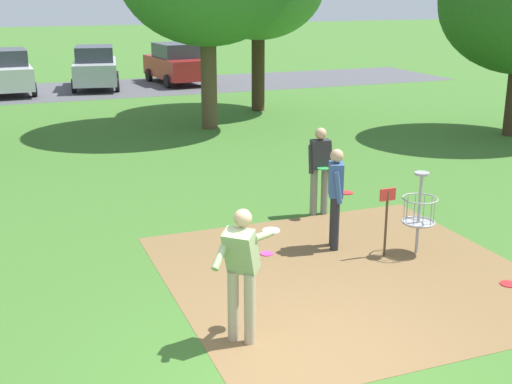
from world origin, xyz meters
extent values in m
plane|color=#3D6B28|center=(0.00, 0.00, 0.00)|extent=(160.00, 160.00, 0.00)
cube|color=brown|center=(1.85, 2.12, 0.00)|extent=(5.38, 5.36, 0.01)
cylinder|color=#9E9EA3|center=(3.33, 2.48, 0.68)|extent=(0.05, 0.05, 1.35)
cylinder|color=#9E9EA3|center=(3.33, 2.48, 1.37)|extent=(0.24, 0.24, 0.04)
torus|color=#9E9EA3|center=(3.33, 2.48, 0.95)|extent=(0.58, 0.58, 0.02)
torus|color=#9E9EA3|center=(3.33, 2.48, 0.55)|extent=(0.55, 0.55, 0.03)
cylinder|color=#9E9EA3|center=(3.33, 2.48, 0.53)|extent=(0.48, 0.48, 0.02)
cylinder|color=gray|center=(3.57, 2.48, 0.75)|extent=(0.01, 0.01, 0.40)
cylinder|color=gray|center=(3.52, 2.62, 0.75)|extent=(0.01, 0.01, 0.40)
cylinder|color=gray|center=(3.40, 2.70, 0.75)|extent=(0.01, 0.01, 0.40)
cylinder|color=gray|center=(3.26, 2.70, 0.75)|extent=(0.01, 0.01, 0.40)
cylinder|color=gray|center=(3.14, 2.62, 0.75)|extent=(0.01, 0.01, 0.40)
cylinder|color=gray|center=(3.09, 2.48, 0.75)|extent=(0.01, 0.01, 0.40)
cylinder|color=gray|center=(3.14, 2.34, 0.75)|extent=(0.01, 0.01, 0.40)
cylinder|color=gray|center=(3.26, 2.25, 0.75)|extent=(0.01, 0.01, 0.40)
cylinder|color=gray|center=(3.40, 2.25, 0.75)|extent=(0.01, 0.01, 0.40)
cylinder|color=gray|center=(3.52, 2.34, 0.75)|extent=(0.01, 0.01, 0.40)
cylinder|color=#4C3823|center=(2.78, 2.58, 0.55)|extent=(0.04, 0.04, 1.10)
cube|color=red|center=(2.78, 2.58, 1.05)|extent=(0.28, 0.03, 0.20)
cylinder|color=slate|center=(2.82, 4.85, 0.46)|extent=(0.14, 0.14, 0.92)
cylinder|color=slate|center=(2.60, 4.88, 0.46)|extent=(0.14, 0.14, 0.92)
cube|color=#2D2D33|center=(2.71, 4.86, 1.20)|extent=(0.39, 0.27, 0.56)
sphere|color=tan|center=(2.71, 4.86, 1.60)|extent=(0.22, 0.22, 0.22)
cylinder|color=#2D2D33|center=(2.90, 4.82, 1.12)|extent=(0.11, 0.18, 0.55)
cylinder|color=#2D2D33|center=(2.52, 4.87, 1.12)|extent=(0.11, 0.18, 0.55)
cylinder|color=green|center=(2.69, 4.69, 0.97)|extent=(0.22, 0.22, 0.02)
cylinder|color=tan|center=(-0.43, 0.89, 0.46)|extent=(0.14, 0.14, 0.92)
cylinder|color=tan|center=(-0.27, 0.74, 0.46)|extent=(0.14, 0.14, 0.92)
cube|color=#93A875|center=(-0.35, 0.81, 1.20)|extent=(0.52, 0.53, 0.60)
sphere|color=tan|center=(-0.31, 0.86, 1.60)|extent=(0.22, 0.22, 0.22)
cylinder|color=#93A875|center=(-0.03, 0.92, 1.32)|extent=(0.47, 0.49, 0.21)
cylinder|color=white|center=(0.16, 1.12, 1.29)|extent=(0.22, 0.22, 0.02)
cylinder|color=#93A875|center=(-0.60, 0.79, 1.25)|extent=(0.39, 0.41, 0.37)
cylinder|color=#232328|center=(2.22, 3.30, 0.46)|extent=(0.14, 0.14, 0.92)
cylinder|color=#232328|center=(2.13, 3.10, 0.46)|extent=(0.14, 0.14, 0.92)
cube|color=#385693|center=(2.17, 3.20, 1.20)|extent=(0.34, 0.42, 0.56)
sphere|color=tan|center=(2.17, 3.20, 1.60)|extent=(0.22, 0.22, 0.22)
cylinder|color=#385693|center=(2.26, 3.37, 1.12)|extent=(0.19, 0.15, 0.55)
cylinder|color=#385693|center=(2.12, 3.02, 1.12)|extent=(0.19, 0.15, 0.55)
cylinder|color=red|center=(2.34, 3.13, 0.97)|extent=(0.22, 0.22, 0.02)
cylinder|color=#E53D99|center=(1.00, 3.32, 0.01)|extent=(0.21, 0.21, 0.02)
cylinder|color=red|center=(3.90, 0.93, 0.01)|extent=(0.25, 0.25, 0.02)
cylinder|color=brown|center=(3.27, 13.72, 1.40)|extent=(0.50, 0.50, 2.80)
cylinder|color=#422D1E|center=(5.87, 16.19, 1.37)|extent=(0.47, 0.47, 2.73)
cube|color=#4C4C51|center=(0.00, 23.71, 0.00)|extent=(36.00, 6.00, 0.01)
cube|color=silver|center=(-2.43, 23.75, 0.75)|extent=(1.91, 4.25, 0.90)
cube|color=#2D333D|center=(-2.43, 23.75, 1.52)|extent=(1.64, 2.23, 0.64)
cylinder|color=black|center=(-1.57, 25.08, 0.30)|extent=(0.20, 0.60, 0.60)
cylinder|color=black|center=(-1.50, 22.47, 0.30)|extent=(0.20, 0.60, 0.60)
cube|color=#B2B7BC|center=(1.23, 24.07, 0.75)|extent=(2.46, 4.44, 0.90)
cube|color=#2D333D|center=(1.23, 24.07, 1.52)|extent=(1.92, 2.41, 0.64)
cylinder|color=black|center=(0.56, 25.50, 0.30)|extent=(0.28, 0.62, 0.60)
cylinder|color=black|center=(2.33, 25.21, 0.30)|extent=(0.28, 0.62, 0.60)
cylinder|color=black|center=(0.13, 22.93, 0.30)|extent=(0.28, 0.62, 0.60)
cylinder|color=black|center=(1.91, 22.64, 0.30)|extent=(0.28, 0.62, 0.60)
cube|color=maroon|center=(4.95, 24.33, 0.75)|extent=(2.23, 4.36, 0.90)
cube|color=#2D333D|center=(4.95, 24.33, 1.52)|extent=(1.80, 2.34, 0.64)
cylinder|color=black|center=(3.92, 25.53, 0.30)|extent=(0.24, 0.62, 0.60)
cylinder|color=black|center=(5.71, 25.72, 0.30)|extent=(0.24, 0.62, 0.60)
cylinder|color=black|center=(4.19, 22.94, 0.30)|extent=(0.24, 0.62, 0.60)
cylinder|color=black|center=(5.98, 23.13, 0.30)|extent=(0.24, 0.62, 0.60)
camera|label=1|loc=(-2.84, -6.10, 4.18)|focal=46.57mm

